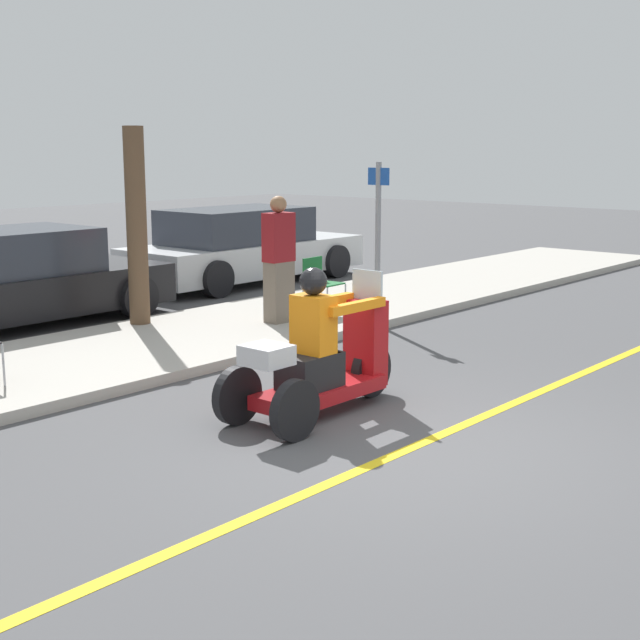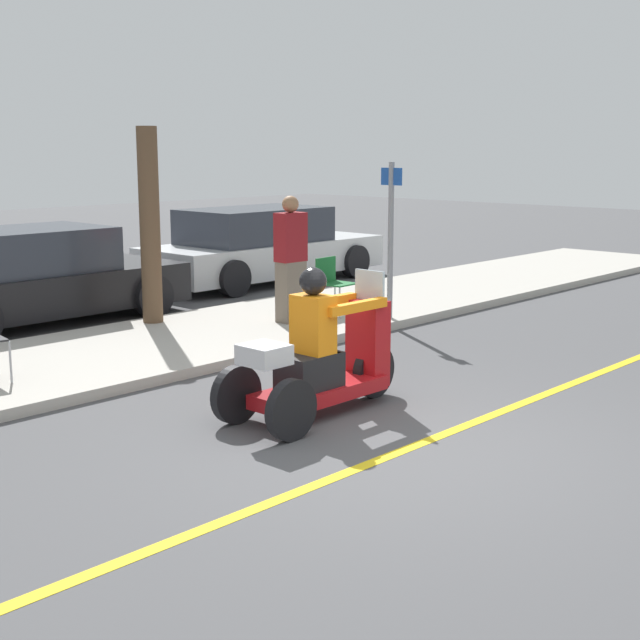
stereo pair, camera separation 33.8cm
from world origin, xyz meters
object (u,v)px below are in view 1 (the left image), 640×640
Objects in this scene: spectator_near_curb at (279,262)px; parked_car_lot_far at (243,247)px; parked_car_lot_left at (16,280)px; folding_chair_curbside at (319,279)px; tree_trunk at (137,227)px; street_sign at (378,234)px; motorcycle_trike at (321,362)px.

parked_car_lot_far is (2.82, 3.60, -0.29)m from spectator_near_curb.
parked_car_lot_left is 5.02m from parked_car_lot_far.
tree_trunk is at bearing 147.62° from folding_chair_curbside.
parked_car_lot_left is 5.20m from street_sign.
street_sign reaches higher than parked_car_lot_far.
street_sign reaches higher than folding_chair_curbside.
spectator_near_curb is 0.92m from folding_chair_curbside.
parked_car_lot_far reaches higher than folding_chair_curbside.
parked_car_lot_left is 1.58× the size of tree_trunk.
motorcycle_trike is 4.62m from folding_chair_curbside.
folding_chair_curbside is at bearing -32.38° from tree_trunk.
motorcycle_trike is at bearing -94.12° from parked_car_lot_left.
tree_trunk is at bearing 138.45° from street_sign.
parked_car_lot_left is at bearing 85.88° from motorcycle_trike.
parked_car_lot_left is 1.93× the size of street_sign.
parked_car_lot_far is at bearing 50.65° from motorcycle_trike.
street_sign is at bearing -110.42° from parked_car_lot_far.
tree_trunk is at bearing -63.62° from parked_car_lot_left.
street_sign reaches higher than motorcycle_trike.
tree_trunk is (-2.19, 1.39, 0.84)m from folding_chair_curbside.
street_sign is at bearing -35.20° from spectator_near_curb.
street_sign is (1.17, -0.82, 0.35)m from spectator_near_curb.
tree_trunk reaches higher than parked_car_lot_far.
parked_car_lot_left is (0.44, 6.13, 0.15)m from motorcycle_trike.
street_sign is at bearing 30.22° from motorcycle_trike.
folding_chair_curbside is 0.37× the size of street_sign.
folding_chair_curbside is at bearing -118.61° from parked_car_lot_far.
street_sign is at bearing -49.53° from parked_car_lot_left.
parked_car_lot_far is (1.96, 3.60, 0.05)m from folding_chair_curbside.
motorcycle_trike is at bearing -130.86° from spectator_near_curb.
folding_chair_curbside is at bearing 110.70° from street_sign.
folding_chair_curbside is 0.19× the size of parked_car_lot_left.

